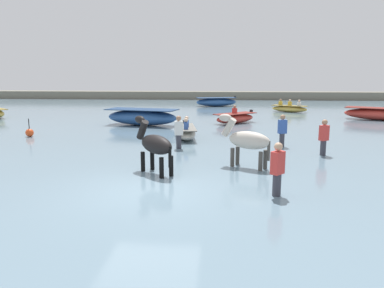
{
  "coord_description": "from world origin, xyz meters",
  "views": [
    {
      "loc": [
        1.75,
        -8.82,
        3.16
      ],
      "look_at": [
        0.8,
        3.46,
        0.85
      ],
      "focal_mm": 34.41,
      "sensor_mm": 36.0,
      "label": 1
    }
  ],
  "objects_px": {
    "person_wading_mid": "(324,141)",
    "person_onlooker_right": "(282,134)",
    "boat_distant_west": "(379,114)",
    "boat_mid_outer": "(289,108)",
    "boat_near_port": "(185,132)",
    "horse_trailing_black": "(155,146)",
    "person_wading_close": "(277,174)",
    "boat_far_inshore": "(216,102)",
    "boat_mid_channel": "(235,118)",
    "channel_buoy": "(30,133)",
    "person_onlooker_left": "(179,135)",
    "horse_lead_pinto": "(247,142)",
    "boat_distant_east": "(142,117)"
  },
  "relations": [
    {
      "from": "horse_trailing_black",
      "to": "person_wading_close",
      "type": "distance_m",
      "value": 3.7
    },
    {
      "from": "horse_trailing_black",
      "to": "boat_distant_east",
      "type": "relative_size",
      "value": 0.44
    },
    {
      "from": "channel_buoy",
      "to": "boat_mid_outer",
      "type": "bearing_deg",
      "value": 41.93
    },
    {
      "from": "person_wading_close",
      "to": "boat_mid_outer",
      "type": "bearing_deg",
      "value": 79.02
    },
    {
      "from": "horse_lead_pinto",
      "to": "boat_near_port",
      "type": "bearing_deg",
      "value": 115.01
    },
    {
      "from": "boat_mid_outer",
      "to": "boat_distant_west",
      "type": "bearing_deg",
      "value": -45.0
    },
    {
      "from": "boat_far_inshore",
      "to": "boat_mid_outer",
      "type": "distance_m",
      "value": 7.57
    },
    {
      "from": "person_wading_mid",
      "to": "channel_buoy",
      "type": "distance_m",
      "value": 12.86
    },
    {
      "from": "boat_distant_east",
      "to": "boat_mid_outer",
      "type": "distance_m",
      "value": 12.83
    },
    {
      "from": "boat_mid_outer",
      "to": "person_onlooker_left",
      "type": "xyz_separation_m",
      "value": [
        -6.91,
        -14.96,
        0.25
      ]
    },
    {
      "from": "boat_near_port",
      "to": "boat_mid_channel",
      "type": "height_order",
      "value": "boat_mid_channel"
    },
    {
      "from": "boat_mid_outer",
      "to": "person_wading_close",
      "type": "distance_m",
      "value": 20.81
    },
    {
      "from": "horse_lead_pinto",
      "to": "boat_near_port",
      "type": "distance_m",
      "value": 5.67
    },
    {
      "from": "boat_mid_channel",
      "to": "person_wading_mid",
      "type": "xyz_separation_m",
      "value": [
        2.78,
        -8.73,
        0.22
      ]
    },
    {
      "from": "boat_mid_outer",
      "to": "person_onlooker_left",
      "type": "relative_size",
      "value": 1.73
    },
    {
      "from": "person_onlooker_right",
      "to": "person_onlooker_left",
      "type": "bearing_deg",
      "value": -170.05
    },
    {
      "from": "boat_distant_west",
      "to": "boat_mid_channel",
      "type": "distance_m",
      "value": 9.45
    },
    {
      "from": "boat_distant_west",
      "to": "channel_buoy",
      "type": "relative_size",
      "value": 5.08
    },
    {
      "from": "horse_trailing_black",
      "to": "boat_mid_channel",
      "type": "bearing_deg",
      "value": 76.67
    },
    {
      "from": "boat_near_port",
      "to": "boat_mid_outer",
      "type": "xyz_separation_m",
      "value": [
        6.88,
        12.62,
        -0.0
      ]
    },
    {
      "from": "boat_mid_channel",
      "to": "channel_buoy",
      "type": "height_order",
      "value": "boat_mid_channel"
    },
    {
      "from": "boat_far_inshore",
      "to": "boat_mid_outer",
      "type": "xyz_separation_m",
      "value": [
        5.7,
        -4.98,
        -0.12
      ]
    },
    {
      "from": "boat_distant_west",
      "to": "boat_far_inshore",
      "type": "distance_m",
      "value": 14.27
    },
    {
      "from": "horse_lead_pinto",
      "to": "boat_distant_east",
      "type": "bearing_deg",
      "value": 119.29
    },
    {
      "from": "boat_distant_west",
      "to": "person_onlooker_left",
      "type": "height_order",
      "value": "person_onlooker_left"
    },
    {
      "from": "person_onlooker_left",
      "to": "channel_buoy",
      "type": "height_order",
      "value": "person_onlooker_left"
    },
    {
      "from": "person_wading_mid",
      "to": "person_onlooker_left",
      "type": "bearing_deg",
      "value": 171.36
    },
    {
      "from": "boat_mid_channel",
      "to": "boat_distant_west",
      "type": "bearing_deg",
      "value": 14.02
    },
    {
      "from": "horse_lead_pinto",
      "to": "person_wading_close",
      "type": "distance_m",
      "value": 2.77
    },
    {
      "from": "boat_mid_outer",
      "to": "boat_near_port",
      "type": "bearing_deg",
      "value": -118.59
    },
    {
      "from": "horse_lead_pinto",
      "to": "person_wading_mid",
      "type": "distance_m",
      "value": 3.47
    },
    {
      "from": "boat_near_port",
      "to": "person_wading_mid",
      "type": "relative_size",
      "value": 1.69
    },
    {
      "from": "person_wading_mid",
      "to": "channel_buoy",
      "type": "xyz_separation_m",
      "value": [
        -12.48,
        3.06,
        -0.33
      ]
    },
    {
      "from": "person_onlooker_left",
      "to": "channel_buoy",
      "type": "xyz_separation_m",
      "value": [
        -7.22,
        2.26,
        -0.33
      ]
    },
    {
      "from": "boat_distant_east",
      "to": "person_onlooker_right",
      "type": "distance_m",
      "value": 9.11
    },
    {
      "from": "boat_distant_west",
      "to": "person_onlooker_left",
      "type": "xyz_separation_m",
      "value": [
        -11.65,
        -10.22,
        0.14
      ]
    },
    {
      "from": "horse_trailing_black",
      "to": "person_onlooker_left",
      "type": "xyz_separation_m",
      "value": [
        0.28,
        3.68,
        -0.29
      ]
    },
    {
      "from": "boat_near_port",
      "to": "boat_mid_channel",
      "type": "xyz_separation_m",
      "value": [
        2.44,
        5.59,
        0.02
      ]
    },
    {
      "from": "boat_distant_west",
      "to": "boat_mid_outer",
      "type": "height_order",
      "value": "boat_mid_outer"
    },
    {
      "from": "boat_far_inshore",
      "to": "person_wading_mid",
      "type": "height_order",
      "value": "person_wading_mid"
    },
    {
      "from": "boat_far_inshore",
      "to": "person_onlooker_left",
      "type": "height_order",
      "value": "person_onlooker_left"
    },
    {
      "from": "horse_lead_pinto",
      "to": "boat_distant_west",
      "type": "height_order",
      "value": "horse_lead_pinto"
    },
    {
      "from": "boat_mid_outer",
      "to": "person_onlooker_left",
      "type": "height_order",
      "value": "person_onlooker_left"
    },
    {
      "from": "horse_trailing_black",
      "to": "channel_buoy",
      "type": "height_order",
      "value": "horse_trailing_black"
    },
    {
      "from": "horse_lead_pinto",
      "to": "person_onlooker_right",
      "type": "xyz_separation_m",
      "value": [
        1.64,
        3.48,
        -0.29
      ]
    },
    {
      "from": "boat_distant_east",
      "to": "boat_mid_outer",
      "type": "bearing_deg",
      "value": 40.41
    },
    {
      "from": "horse_trailing_black",
      "to": "boat_mid_outer",
      "type": "xyz_separation_m",
      "value": [
        7.18,
        18.64,
        -0.54
      ]
    },
    {
      "from": "boat_far_inshore",
      "to": "person_onlooker_right",
      "type": "xyz_separation_m",
      "value": [
        2.85,
        -19.22,
        0.13
      ]
    },
    {
      "from": "boat_near_port",
      "to": "person_wading_close",
      "type": "distance_m",
      "value": 8.34
    },
    {
      "from": "person_wading_mid",
      "to": "person_onlooker_right",
      "type": "distance_m",
      "value": 1.93
    }
  ]
}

